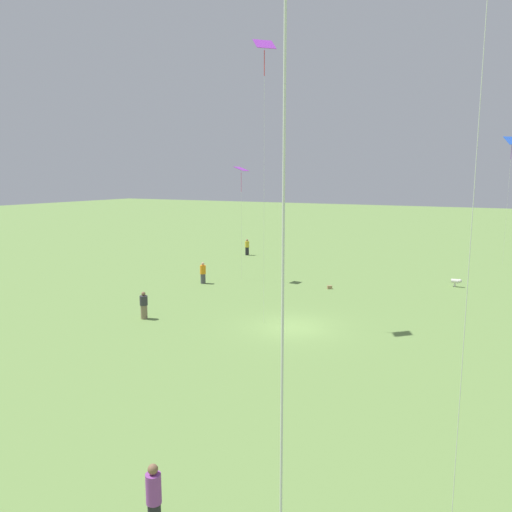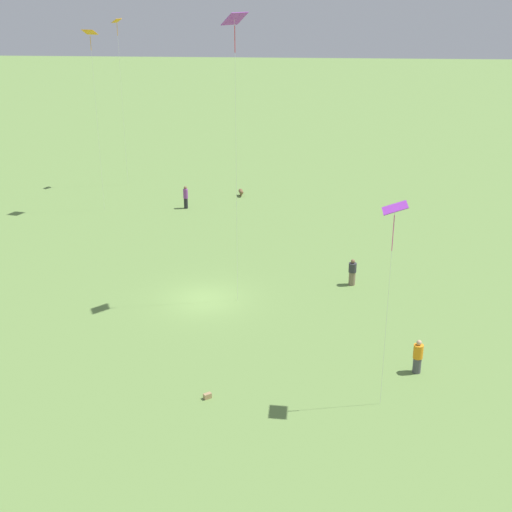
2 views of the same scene
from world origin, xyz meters
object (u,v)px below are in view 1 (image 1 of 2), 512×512
object	(u,v)px
kite_0	(512,144)
kite_2	(264,56)
person_1	(144,306)
picnic_bag_0	(330,287)
person_4	(203,273)
kite_4	(241,173)
person_3	(247,247)
person_0	(154,500)
dog_0	(456,281)

from	to	relation	value
kite_0	kite_2	distance (m)	30.11
person_1	picnic_bag_0	distance (m)	14.31
person_4	kite_4	size ratio (longest dim) A/B	0.19
kite_4	kite_0	bearing A→B (deg)	0.63
picnic_bag_0	person_1	bearing A→B (deg)	-29.06
person_1	person_3	xyz separation A→B (m)	(-23.64, -6.16, 0.06)
person_4	kite_4	distance (m)	8.38
person_3	kite_2	bearing A→B (deg)	136.13
person_0	person_3	world-z (taller)	person_0
dog_0	picnic_bag_0	xyz separation A→B (m)	(5.06, -8.20, -0.31)
person_0	kite_2	world-z (taller)	kite_2
picnic_bag_0	dog_0	bearing A→B (deg)	121.70
person_0	person_4	world-z (taller)	person_0
kite_2	person_1	bearing A→B (deg)	-157.95
kite_0	kite_4	bearing A→B (deg)	-129.85
person_4	person_3	bearing A→B (deg)	5.20
person_0	picnic_bag_0	bearing A→B (deg)	95.07
kite_4	picnic_bag_0	world-z (taller)	kite_4
person_1	kite_2	distance (m)	15.37
kite_0	picnic_bag_0	xyz separation A→B (m)	(17.77, -10.95, -11.05)
person_0	person_1	world-z (taller)	person_0
person_1	picnic_bag_0	xyz separation A→B (m)	(-12.50, 6.94, -0.66)
person_3	dog_0	world-z (taller)	person_3
kite_0	kite_2	size ratio (longest dim) A/B	0.77
dog_0	kite_2	bearing A→B (deg)	-27.08
person_3	kite_4	size ratio (longest dim) A/B	0.19
person_1	kite_2	world-z (taller)	kite_2
person_4	kite_2	distance (m)	17.79
person_0	dog_0	size ratio (longest dim) A/B	2.33
kite_0	kite_4	distance (m)	25.74
person_1	kite_4	world-z (taller)	kite_4
person_3	kite_4	xyz separation A→B (m)	(11.22, 5.68, 7.66)
person_1	kite_0	bearing A→B (deg)	-125.75
person_0	dog_0	world-z (taller)	person_0
person_1	kite_0	size ratio (longest dim) A/B	0.14
person_0	person_1	xyz separation A→B (m)	(-13.78, -12.02, -0.11)
person_3	person_4	distance (m)	14.43
kite_4	dog_0	xyz separation A→B (m)	(-5.14, 15.62, -8.08)
person_4	kite_2	bearing A→B (deg)	-138.63
person_0	person_3	bearing A→B (deg)	110.05
kite_2	picnic_bag_0	size ratio (longest dim) A/B	39.65
person_0	kite_2	xyz separation A→B (m)	(-16.36, -5.50, 13.56)
person_0	kite_0	world-z (taller)	kite_0
kite_2	picnic_bag_0	distance (m)	17.44
person_0	person_1	size ratio (longest dim) A/B	1.11
person_4	kite_4	xyz separation A→B (m)	(-2.70, 1.91, 7.69)
person_0	kite_0	size ratio (longest dim) A/B	0.15
person_1	picnic_bag_0	world-z (taller)	person_1
person_0	person_3	xyz separation A→B (m)	(-37.42, -18.18, -0.06)
person_4	dog_0	world-z (taller)	person_4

